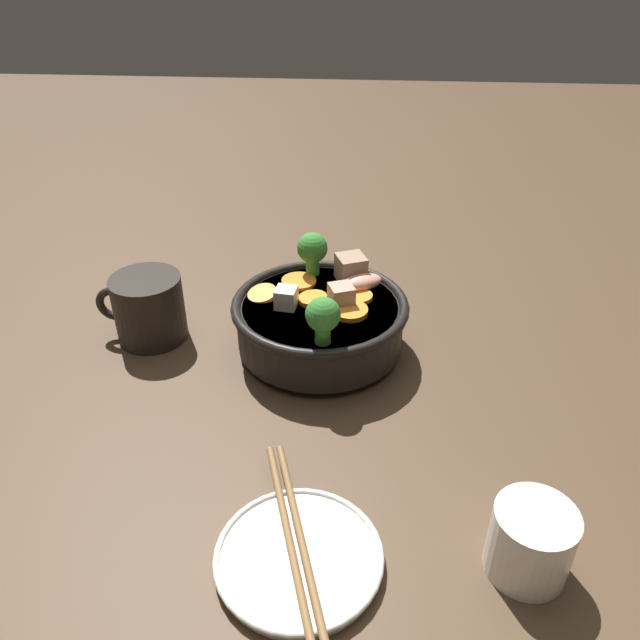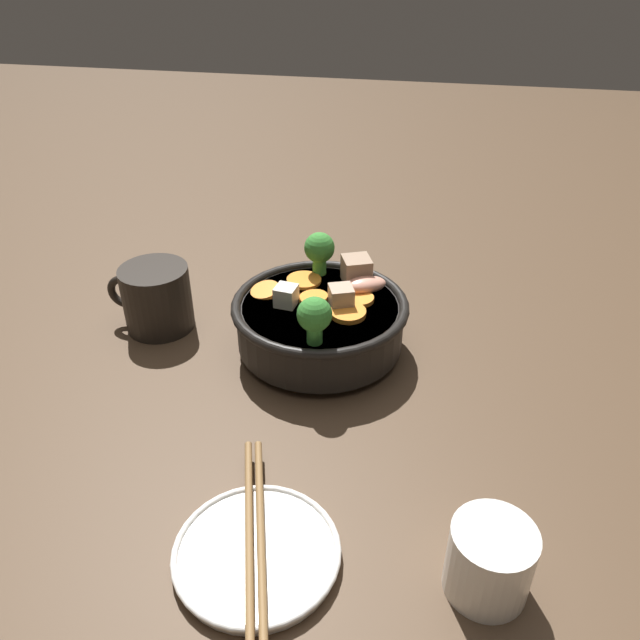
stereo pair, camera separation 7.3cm
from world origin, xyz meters
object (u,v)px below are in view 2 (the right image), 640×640
object	(u,v)px
tea_cup	(490,560)
stirfry_bowl	(321,317)
chopsticks_pair	(256,546)
side_saucer	(257,553)
dark_mug	(156,298)

from	to	relation	value
tea_cup	stirfry_bowl	bearing A→B (deg)	-57.19
chopsticks_pair	side_saucer	bearing A→B (deg)	85.53
stirfry_bowl	tea_cup	world-z (taller)	stirfry_bowl
side_saucer	dark_mug	size ratio (longest dim) A/B	1.28
stirfry_bowl	side_saucer	distance (m)	0.31
side_saucer	dark_mug	world-z (taller)	dark_mug
stirfry_bowl	dark_mug	xyz separation A→B (m)	(0.22, -0.01, -0.00)
tea_cup	chopsticks_pair	xyz separation A→B (m)	(0.19, 0.01, -0.02)
stirfry_bowl	dark_mug	bearing A→B (deg)	-2.59
dark_mug	stirfry_bowl	bearing A→B (deg)	177.41
side_saucer	dark_mug	xyz separation A→B (m)	(0.22, -0.32, 0.04)
stirfry_bowl	chopsticks_pair	distance (m)	0.31
stirfry_bowl	tea_cup	bearing A→B (deg)	122.81
side_saucer	tea_cup	distance (m)	0.19
stirfry_bowl	tea_cup	xyz separation A→B (m)	(-0.19, 0.30, -0.01)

